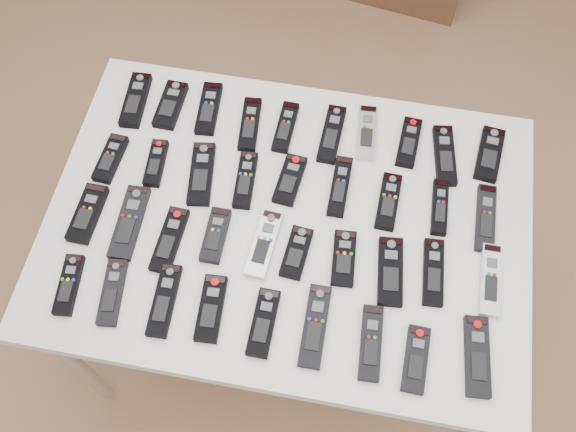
% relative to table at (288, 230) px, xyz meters
% --- Properties ---
extents(ground, '(4.00, 4.00, 0.00)m').
position_rel_table_xyz_m(ground, '(-0.01, 0.08, -0.72)').
color(ground, '#9B6E4F').
rests_on(ground, ground).
extents(table, '(1.25, 0.88, 0.78)m').
position_rel_table_xyz_m(table, '(0.00, 0.00, 0.00)').
color(table, white).
rests_on(table, ground).
extents(remote_0, '(0.07, 0.19, 0.02)m').
position_rel_table_xyz_m(remote_0, '(-0.50, 0.29, 0.07)').
color(remote_0, black).
rests_on(remote_0, table).
extents(remote_1, '(0.07, 0.16, 0.02)m').
position_rel_table_xyz_m(remote_1, '(-0.39, 0.30, 0.07)').
color(remote_1, black).
rests_on(remote_1, table).
extents(remote_2, '(0.07, 0.18, 0.02)m').
position_rel_table_xyz_m(remote_2, '(-0.29, 0.30, 0.07)').
color(remote_2, black).
rests_on(remote_2, table).
extents(remote_3, '(0.06, 0.18, 0.02)m').
position_rel_table_xyz_m(remote_3, '(-0.16, 0.27, 0.07)').
color(remote_3, black).
rests_on(remote_3, table).
extents(remote_4, '(0.05, 0.16, 0.02)m').
position_rel_table_xyz_m(remote_4, '(-0.06, 0.28, 0.07)').
color(remote_4, black).
rests_on(remote_4, table).
extents(remote_5, '(0.06, 0.19, 0.02)m').
position_rel_table_xyz_m(remote_5, '(0.07, 0.28, 0.07)').
color(remote_5, black).
rests_on(remote_5, table).
extents(remote_6, '(0.06, 0.17, 0.02)m').
position_rel_table_xyz_m(remote_6, '(0.17, 0.30, 0.07)').
color(remote_6, '#B7B7BC').
rests_on(remote_6, table).
extents(remote_7, '(0.06, 0.16, 0.02)m').
position_rel_table_xyz_m(remote_7, '(0.28, 0.29, 0.07)').
color(remote_7, black).
rests_on(remote_7, table).
extents(remote_8, '(0.08, 0.19, 0.02)m').
position_rel_table_xyz_m(remote_8, '(0.38, 0.27, 0.07)').
color(remote_8, black).
rests_on(remote_8, table).
extents(remote_9, '(0.08, 0.18, 0.02)m').
position_rel_table_xyz_m(remote_9, '(0.50, 0.29, 0.07)').
color(remote_9, black).
rests_on(remote_9, table).
extents(remote_10, '(0.06, 0.15, 0.02)m').
position_rel_table_xyz_m(remote_10, '(-0.51, 0.09, 0.07)').
color(remote_10, black).
rests_on(remote_10, table).
extents(remote_11, '(0.06, 0.15, 0.02)m').
position_rel_table_xyz_m(remote_11, '(-0.38, 0.10, 0.07)').
color(remote_11, black).
rests_on(remote_11, table).
extents(remote_12, '(0.09, 0.20, 0.02)m').
position_rel_table_xyz_m(remote_12, '(-0.25, 0.09, 0.07)').
color(remote_12, black).
rests_on(remote_12, table).
extents(remote_13, '(0.06, 0.17, 0.02)m').
position_rel_table_xyz_m(remote_13, '(-0.13, 0.09, 0.07)').
color(remote_13, black).
rests_on(remote_13, table).
extents(remote_14, '(0.07, 0.15, 0.02)m').
position_rel_table_xyz_m(remote_14, '(-0.02, 0.11, 0.07)').
color(remote_14, black).
rests_on(remote_14, table).
extents(remote_15, '(0.05, 0.18, 0.02)m').
position_rel_table_xyz_m(remote_15, '(0.12, 0.12, 0.07)').
color(remote_15, black).
rests_on(remote_15, table).
extents(remote_16, '(0.06, 0.16, 0.02)m').
position_rel_table_xyz_m(remote_16, '(0.25, 0.09, 0.07)').
color(remote_16, black).
rests_on(remote_16, table).
extents(remote_17, '(0.04, 0.16, 0.02)m').
position_rel_table_xyz_m(remote_17, '(0.38, 0.10, 0.07)').
color(remote_17, black).
rests_on(remote_17, table).
extents(remote_18, '(0.05, 0.19, 0.02)m').
position_rel_table_xyz_m(remote_18, '(0.50, 0.09, 0.07)').
color(remote_18, black).
rests_on(remote_18, table).
extents(remote_19, '(0.06, 0.17, 0.02)m').
position_rel_table_xyz_m(remote_19, '(-0.51, -0.08, 0.07)').
color(remote_19, black).
rests_on(remote_19, table).
extents(remote_20, '(0.07, 0.21, 0.02)m').
position_rel_table_xyz_m(remote_20, '(-0.40, -0.09, 0.07)').
color(remote_20, black).
rests_on(remote_20, table).
extents(remote_21, '(0.06, 0.18, 0.02)m').
position_rel_table_xyz_m(remote_21, '(-0.28, -0.12, 0.07)').
color(remote_21, black).
rests_on(remote_21, table).
extents(remote_22, '(0.05, 0.15, 0.02)m').
position_rel_table_xyz_m(remote_22, '(-0.17, -0.08, 0.07)').
color(remote_22, black).
rests_on(remote_22, table).
extents(remote_23, '(0.07, 0.19, 0.02)m').
position_rel_table_xyz_m(remote_23, '(-0.05, -0.08, 0.07)').
color(remote_23, '#B7B7BC').
rests_on(remote_23, table).
extents(remote_24, '(0.07, 0.14, 0.02)m').
position_rel_table_xyz_m(remote_24, '(0.04, -0.09, 0.07)').
color(remote_24, black).
rests_on(remote_24, table).
extents(remote_25, '(0.07, 0.15, 0.02)m').
position_rel_table_xyz_m(remote_25, '(0.16, -0.09, 0.07)').
color(remote_25, black).
rests_on(remote_25, table).
extents(remote_26, '(0.08, 0.19, 0.02)m').
position_rel_table_xyz_m(remote_26, '(0.28, -0.10, 0.07)').
color(remote_26, black).
rests_on(remote_26, table).
extents(remote_27, '(0.06, 0.18, 0.02)m').
position_rel_table_xyz_m(remote_27, '(0.38, -0.08, 0.07)').
color(remote_27, black).
rests_on(remote_27, table).
extents(remote_28, '(0.05, 0.19, 0.02)m').
position_rel_table_xyz_m(remote_28, '(0.52, -0.08, 0.07)').
color(remote_28, silver).
rests_on(remote_28, table).
extents(remote_29, '(0.06, 0.16, 0.02)m').
position_rel_table_xyz_m(remote_29, '(-0.49, -0.28, 0.07)').
color(remote_29, black).
rests_on(remote_29, table).
extents(remote_30, '(0.07, 0.17, 0.02)m').
position_rel_table_xyz_m(remote_30, '(-0.38, -0.28, 0.07)').
color(remote_30, black).
rests_on(remote_30, table).
extents(remote_31, '(0.06, 0.19, 0.02)m').
position_rel_table_xyz_m(remote_31, '(-0.25, -0.28, 0.07)').
color(remote_31, black).
rests_on(remote_31, table).
extents(remote_32, '(0.07, 0.17, 0.02)m').
position_rel_table_xyz_m(remote_32, '(-0.14, -0.28, 0.07)').
color(remote_32, black).
rests_on(remote_32, table).
extents(remote_33, '(0.05, 0.17, 0.02)m').
position_rel_table_xyz_m(remote_33, '(-0.01, -0.29, 0.07)').
color(remote_33, black).
rests_on(remote_33, table).
extents(remote_34, '(0.06, 0.20, 0.02)m').
position_rel_table_xyz_m(remote_34, '(0.12, -0.27, 0.07)').
color(remote_34, black).
rests_on(remote_34, table).
extents(remote_35, '(0.06, 0.18, 0.02)m').
position_rel_table_xyz_m(remote_35, '(0.25, -0.29, 0.07)').
color(remote_35, black).
rests_on(remote_35, table).
extents(remote_36, '(0.06, 0.16, 0.02)m').
position_rel_table_xyz_m(remote_36, '(0.36, -0.31, 0.07)').
color(remote_36, black).
rests_on(remote_36, table).
extents(remote_37, '(0.07, 0.19, 0.02)m').
position_rel_table_xyz_m(remote_37, '(0.50, -0.28, 0.07)').
color(remote_37, black).
rests_on(remote_37, table).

